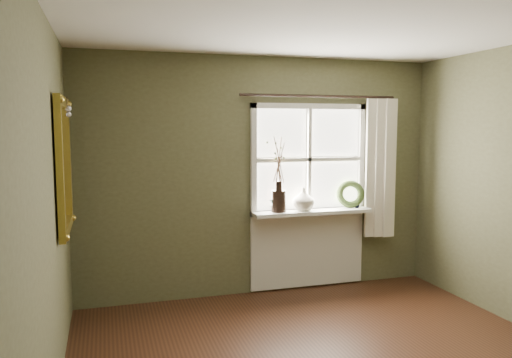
{
  "coord_description": "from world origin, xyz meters",
  "views": [
    {
      "loc": [
        -1.64,
        -2.94,
        1.85
      ],
      "look_at": [
        -0.28,
        1.55,
        1.35
      ],
      "focal_mm": 35.0,
      "sensor_mm": 36.0,
      "label": 1
    }
  ],
  "objects_px": {
    "wreath": "(350,197)",
    "gilt_mirror": "(64,165)",
    "cream_vase": "(304,199)",
    "dark_jug": "(279,201)"
  },
  "relations": [
    {
      "from": "wreath",
      "to": "gilt_mirror",
      "type": "distance_m",
      "value": 3.15
    },
    {
      "from": "dark_jug",
      "to": "wreath",
      "type": "xyz_separation_m",
      "value": [
        0.88,
        0.04,
        0.0
      ]
    },
    {
      "from": "cream_vase",
      "to": "gilt_mirror",
      "type": "distance_m",
      "value": 2.57
    },
    {
      "from": "dark_jug",
      "to": "gilt_mirror",
      "type": "xyz_separation_m",
      "value": [
        -2.12,
        -0.75,
        0.5
      ]
    },
    {
      "from": "cream_vase",
      "to": "wreath",
      "type": "xyz_separation_m",
      "value": [
        0.59,
        0.04,
        -0.01
      ]
    },
    {
      "from": "cream_vase",
      "to": "gilt_mirror",
      "type": "height_order",
      "value": "gilt_mirror"
    },
    {
      "from": "dark_jug",
      "to": "wreath",
      "type": "relative_size",
      "value": 0.74
    },
    {
      "from": "gilt_mirror",
      "to": "dark_jug",
      "type": "bearing_deg",
      "value": 19.5
    },
    {
      "from": "cream_vase",
      "to": "gilt_mirror",
      "type": "relative_size",
      "value": 0.23
    },
    {
      "from": "dark_jug",
      "to": "cream_vase",
      "type": "distance_m",
      "value": 0.29
    }
  ]
}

